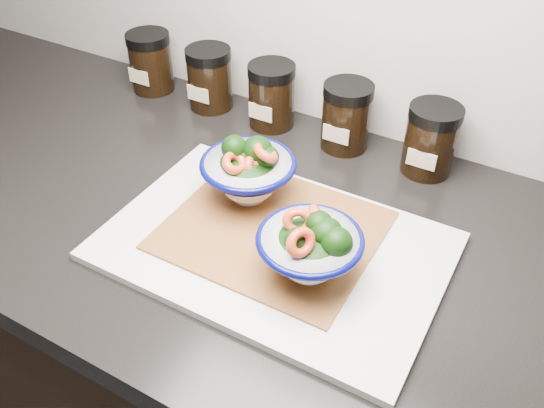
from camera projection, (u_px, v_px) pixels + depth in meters
The scene contains 11 objects.
cabinet at pixel (227, 383), 1.16m from camera, with size 3.43×0.58×0.86m, color black.
countertop at pixel (212, 213), 0.87m from camera, with size 3.50×0.60×0.04m, color black.
cutting_board at pixel (274, 246), 0.78m from camera, with size 0.45×0.30×0.01m, color silver.
bamboo_mat at pixel (272, 230), 0.79m from camera, with size 0.28×0.24×0.00m, color #A46731.
bowl_left at pixel (249, 171), 0.82m from camera, with size 0.14×0.14×0.10m.
bowl_right at pixel (311, 248), 0.70m from camera, with size 0.13×0.13×0.10m.
spice_jar_a at pixel (151, 62), 1.10m from camera, with size 0.08×0.08×0.11m.
spice_jar_b at pixel (210, 78), 1.04m from camera, with size 0.08×0.08×0.11m.
spice_jar_c at pixel (272, 95), 1.00m from camera, with size 0.08×0.08×0.11m.
spice_jar_d at pixel (346, 116), 0.94m from camera, with size 0.08×0.08×0.11m.
spice_jar_e at pixel (431, 140), 0.89m from camera, with size 0.08×0.08×0.11m.
Camera 1 is at (0.41, 0.92, 1.44)m, focal length 38.00 mm.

